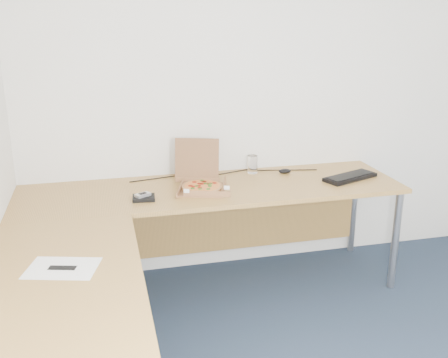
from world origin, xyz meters
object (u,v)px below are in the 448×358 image
object	(u,v)px
drinking_glass	(252,164)
keyboard	(350,177)
desk	(173,220)
wallet	(144,198)
pizza_box	(202,184)

from	to	relation	value
drinking_glass	keyboard	size ratio (longest dim) A/B	0.31
desk	wallet	size ratio (longest dim) A/B	18.61
drinking_glass	desk	bearing A→B (deg)	-134.96
desk	drinking_glass	distance (m)	0.96
pizza_box	keyboard	world-z (taller)	pizza_box
desk	keyboard	distance (m)	1.34
drinking_glass	wallet	size ratio (longest dim) A/B	0.93
keyboard	wallet	distance (m)	1.42
pizza_box	keyboard	size ratio (longest dim) A/B	0.86
drinking_glass	keyboard	xyz separation A→B (m)	(0.61, -0.30, -0.05)
drinking_glass	wallet	xyz separation A→B (m)	(-0.81, -0.38, -0.05)
pizza_box	wallet	world-z (taller)	pizza_box
keyboard	pizza_box	bearing A→B (deg)	157.29
pizza_box	wallet	xyz separation A→B (m)	(-0.38, -0.11, -0.02)
desk	pizza_box	world-z (taller)	pizza_box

